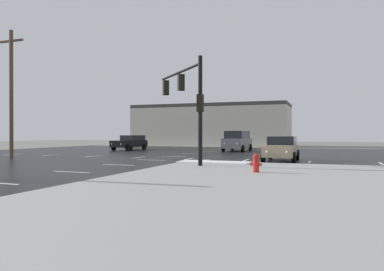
# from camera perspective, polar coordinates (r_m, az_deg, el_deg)

# --- Properties ---
(ground_plane) EXTENTS (120.00, 120.00, 0.00)m
(ground_plane) POSITION_cam_1_polar(r_m,az_deg,el_deg) (26.08, -4.56, -3.61)
(ground_plane) COLOR slate
(road_asphalt) EXTENTS (44.00, 44.00, 0.02)m
(road_asphalt) POSITION_cam_1_polar(r_m,az_deg,el_deg) (26.08, -4.56, -3.59)
(road_asphalt) COLOR black
(road_asphalt) RESTS_ON ground_plane
(sidewalk_corner) EXTENTS (18.00, 18.00, 0.14)m
(sidewalk_corner) POSITION_cam_1_polar(r_m,az_deg,el_deg) (11.79, 25.56, -8.06)
(sidewalk_corner) COLOR #9E9E99
(sidewalk_corner) RESTS_ON ground_plane
(snow_strip_curbside) EXTENTS (4.00, 1.60, 0.06)m
(snow_strip_curbside) POSITION_cam_1_polar(r_m,az_deg,el_deg) (20.55, 3.46, -4.19)
(snow_strip_curbside) COLOR white
(snow_strip_curbside) RESTS_ON sidewalk_corner
(lane_markings) EXTENTS (36.15, 36.15, 0.01)m
(lane_markings) POSITION_cam_1_polar(r_m,az_deg,el_deg) (24.33, -3.35, -3.84)
(lane_markings) COLOR silver
(lane_markings) RESTS_ON road_asphalt
(traffic_signal_mast) EXTENTS (4.27, 4.49, 5.63)m
(traffic_signal_mast) POSITION_cam_1_polar(r_m,az_deg,el_deg) (20.23, -0.74, 6.49)
(traffic_signal_mast) COLOR black
(traffic_signal_mast) RESTS_ON sidewalk_corner
(fire_hydrant) EXTENTS (0.48, 0.26, 0.79)m
(fire_hydrant) POSITION_cam_1_polar(r_m,az_deg,el_deg) (15.64, 10.04, -4.26)
(fire_hydrant) COLOR red
(fire_hydrant) RESTS_ON sidewalk_corner
(strip_building_background) EXTENTS (22.66, 8.00, 6.03)m
(strip_building_background) POSITION_cam_1_polar(r_m,az_deg,el_deg) (53.83, 2.96, 1.62)
(strip_building_background) COLOR beige
(strip_building_background) RESTS_ON ground_plane
(sedan_black) EXTENTS (2.37, 4.66, 1.58)m
(sedan_black) POSITION_cam_1_polar(r_m,az_deg,el_deg) (39.88, -9.69, -1.04)
(sedan_black) COLOR black
(sedan_black) RESTS_ON road_asphalt
(suv_grey) EXTENTS (2.30, 4.89, 2.03)m
(suv_grey) POSITION_cam_1_polar(r_m,az_deg,el_deg) (36.90, 7.13, -0.77)
(suv_grey) COLOR slate
(suv_grey) RESTS_ON road_asphalt
(sedan_tan) EXTENTS (2.03, 4.54, 1.58)m
(sedan_tan) POSITION_cam_1_polar(r_m,az_deg,el_deg) (24.17, 13.90, -1.91)
(sedan_tan) COLOR tan
(sedan_tan) RESTS_ON road_asphalt
(utility_pole_mid) EXTENTS (2.20, 0.28, 9.40)m
(utility_pole_mid) POSITION_cam_1_polar(r_m,az_deg,el_deg) (29.96, -26.56, 6.28)
(utility_pole_mid) COLOR brown
(utility_pole_mid) RESTS_ON ground_plane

